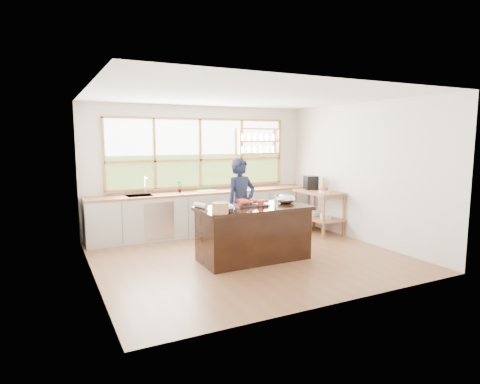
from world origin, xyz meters
TOP-DOWN VIEW (x-y plane):
  - ground_plane at (0.00, 0.00)m, footprint 5.00×5.00m
  - room_shell at (0.02, 0.51)m, footprint 5.02×4.52m
  - back_counter at (-0.02, 1.94)m, footprint 4.90×0.63m
  - right_shelf_unit at (2.19, 0.89)m, footprint 0.62×1.10m
  - island at (0.00, -0.20)m, footprint 1.85×0.90m
  - cook at (0.11, 0.48)m, footprint 0.67×0.51m
  - potted_plant at (-0.56, 2.00)m, footprint 0.15×0.12m
  - cutting_board at (0.03, 1.94)m, footprint 0.45×0.37m
  - espresso_machine at (2.19, 1.20)m, footprint 0.32×0.34m
  - wine_bottle at (2.24, 0.84)m, footprint 0.08×0.08m
  - fruit_bowl at (2.14, 0.66)m, footprint 0.23×0.23m
  - slate_board at (-0.00, -0.07)m, footprint 0.56×0.42m
  - lobster_pile at (0.02, -0.07)m, footprint 0.52×0.44m
  - mixing_bowl_left at (-0.60, -0.38)m, footprint 0.30×0.30m
  - mixing_bowl_right at (0.67, -0.13)m, footprint 0.34×0.34m
  - wine_glass at (0.28, -0.47)m, footprint 0.08×0.08m
  - wicker_basket at (-0.73, -0.50)m, footprint 0.25×0.25m
  - parchment_roll at (-0.83, 0.08)m, footprint 0.16×0.31m

SIDE VIEW (x-z plane):
  - ground_plane at x=0.00m, z-range 0.00..0.00m
  - island at x=0.00m, z-range 0.00..0.90m
  - back_counter at x=-0.02m, z-range 0.00..0.90m
  - right_shelf_unit at x=2.19m, z-range 0.15..1.05m
  - cook at x=0.11m, z-range 0.00..1.67m
  - cutting_board at x=0.03m, z-range 0.90..0.91m
  - slate_board at x=0.00m, z-range 0.90..0.92m
  - parchment_roll at x=-0.83m, z-range 0.90..0.98m
  - fruit_bowl at x=2.14m, z-range 0.89..1.00m
  - lobster_pile at x=0.02m, z-range 0.92..1.00m
  - mixing_bowl_left at x=-0.60m, z-range 0.89..1.04m
  - mixing_bowl_right at x=0.67m, z-range 0.89..1.05m
  - wicker_basket at x=-0.73m, z-range 0.90..1.06m
  - potted_plant at x=-0.56m, z-range 0.90..1.16m
  - wine_bottle at x=2.24m, z-range 0.90..1.19m
  - espresso_machine at x=2.19m, z-range 0.90..1.20m
  - wine_glass at x=0.28m, z-range 0.95..1.17m
  - room_shell at x=0.02m, z-range 0.40..3.11m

